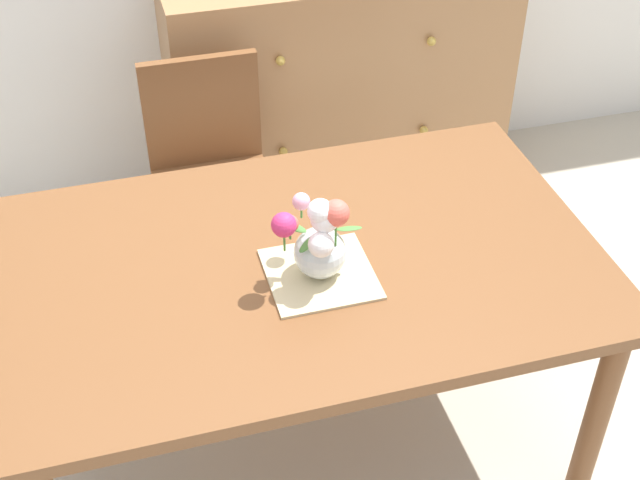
% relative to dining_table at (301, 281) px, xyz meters
% --- Properties ---
extents(ground_plane, '(12.00, 12.00, 0.00)m').
position_rel_dining_table_xyz_m(ground_plane, '(0.00, 0.00, -0.67)').
color(ground_plane, '#B7AD99').
extents(dining_table, '(1.64, 1.04, 0.75)m').
position_rel_dining_table_xyz_m(dining_table, '(0.00, 0.00, 0.00)').
color(dining_table, brown).
rests_on(dining_table, ground_plane).
extents(chair_far, '(0.42, 0.42, 0.90)m').
position_rel_dining_table_xyz_m(chair_far, '(-0.11, 0.86, -0.15)').
color(chair_far, brown).
rests_on(chair_far, ground_plane).
extents(dresser, '(1.40, 0.47, 1.00)m').
position_rel_dining_table_xyz_m(dresser, '(0.51, 1.33, -0.17)').
color(dresser, '#9E7047').
rests_on(dresser, ground_plane).
extents(placemat, '(0.28, 0.28, 0.01)m').
position_rel_dining_table_xyz_m(placemat, '(0.03, -0.08, 0.09)').
color(placemat, '#CCB789').
rests_on(placemat, dining_table).
extents(flower_vase, '(0.25, 0.22, 0.26)m').
position_rel_dining_table_xyz_m(flower_vase, '(0.02, -0.09, 0.22)').
color(flower_vase, silver).
rests_on(flower_vase, placemat).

